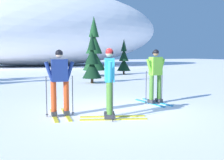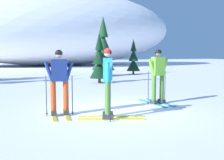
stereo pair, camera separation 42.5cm
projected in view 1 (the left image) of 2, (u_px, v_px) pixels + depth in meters
name	position (u px, v px, depth m)	size (l,w,h in m)	color
ground_plane	(114.00, 111.00, 7.70)	(120.00, 120.00, 0.00)	white
skier_lime_jacket	(155.00, 75.00, 8.74)	(0.80, 1.60, 1.86)	#2893CC
skier_cyan_jacket	(110.00, 82.00, 6.70)	(1.79, 1.03, 1.86)	gold
skier_navy_jacket	(60.00, 81.00, 6.95)	(0.81, 1.60, 1.82)	gold
pine_tree_center_right	(92.00, 62.00, 14.84)	(1.13, 1.13, 2.94)	#47301E
pine_tree_right	(94.00, 51.00, 19.47)	(1.76, 1.76, 4.55)	#47301E
pine_tree_far_right	(124.00, 60.00, 21.25)	(1.13, 1.13, 2.93)	#47301E
snow_ridge_background	(42.00, 28.00, 35.98)	(36.07, 17.86, 10.77)	white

